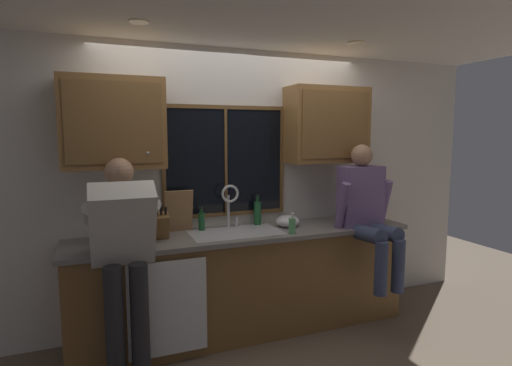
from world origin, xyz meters
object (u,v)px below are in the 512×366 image
object	(u,v)px
cutting_board	(179,211)
mixing_bowl	(288,221)
bottle_green_glass	(257,212)
knife_block	(161,226)
soap_dispenser	(292,225)
bottle_tall_clear	(202,221)
person_standing	(124,247)
person_sitting_on_counter	(367,208)

from	to	relation	value
cutting_board	mixing_bowl	bearing A→B (deg)	-9.90
bottle_green_glass	cutting_board	bearing A→B (deg)	-179.73
knife_block	soap_dispenser	bearing A→B (deg)	-11.71
knife_block	cutting_board	bearing A→B (deg)	46.81
knife_block	bottle_tall_clear	distance (m)	0.42
soap_dispenser	bottle_tall_clear	size ratio (longest dim) A/B	0.89
mixing_bowl	cutting_board	bearing A→B (deg)	170.10
person_standing	bottle_green_glass	size ratio (longest dim) A/B	5.63
cutting_board	person_standing	bearing A→B (deg)	-132.31
person_standing	person_sitting_on_counter	bearing A→B (deg)	1.88
cutting_board	mixing_bowl	size ratio (longest dim) A/B	1.71
soap_dispenser	bottle_tall_clear	distance (m)	0.81
person_standing	knife_block	size ratio (longest dim) A/B	4.98
person_standing	soap_dispenser	world-z (taller)	person_standing
person_standing	person_sitting_on_counter	xyz separation A→B (m)	(2.13, 0.07, 0.13)
person_sitting_on_counter	bottle_green_glass	world-z (taller)	person_sitting_on_counter
person_sitting_on_counter	bottle_tall_clear	bearing A→B (deg)	162.39
person_sitting_on_counter	bottle_tall_clear	distance (m)	1.51
knife_block	mixing_bowl	xyz separation A→B (m)	(1.17, 0.03, -0.06)
mixing_bowl	bottle_green_glass	distance (m)	0.30
knife_block	cutting_board	xyz separation A→B (m)	(0.19, 0.20, 0.08)
person_standing	bottle_tall_clear	distance (m)	0.87
cutting_board	bottle_green_glass	xyz separation A→B (m)	(0.75, 0.00, -0.07)
person_standing	soap_dispenser	distance (m)	1.41
soap_dispenser	bottle_tall_clear	bearing A→B (deg)	150.48
cutting_board	mixing_bowl	world-z (taller)	cutting_board
soap_dispenser	person_sitting_on_counter	bearing A→B (deg)	-4.50
soap_dispenser	knife_block	bearing A→B (deg)	168.29
person_standing	bottle_tall_clear	bearing A→B (deg)	36.88
person_standing	soap_dispenser	bearing A→B (deg)	5.20
knife_block	soap_dispenser	size ratio (longest dim) A/B	1.73
person_sitting_on_counter	cutting_board	size ratio (longest dim) A/B	3.34
person_standing	knife_block	distance (m)	0.48
knife_block	bottle_green_glass	distance (m)	0.95
cutting_board	bottle_green_glass	distance (m)	0.75
person_sitting_on_counter	soap_dispenser	distance (m)	0.74
soap_dispenser	person_standing	bearing A→B (deg)	-174.80
mixing_bowl	soap_dispenser	distance (m)	0.27
cutting_board	bottle_tall_clear	size ratio (longest dim) A/B	1.81
bottle_green_glass	bottle_tall_clear	bearing A→B (deg)	-176.84
person_standing	knife_block	xyz separation A→B (m)	(0.31, 0.35, 0.05)
person_sitting_on_counter	soap_dispenser	world-z (taller)	person_sitting_on_counter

